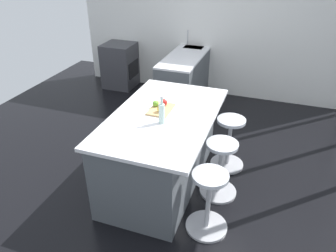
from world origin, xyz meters
TOP-DOWN VIEW (x-y plane):
  - ground_plane at (0.00, 0.00)m, footprint 6.86×6.86m
  - interior_partition_left at (-2.64, -0.00)m, footprint 0.15×5.06m
  - sink_cabinet at (-2.29, -0.24)m, footprint 2.27×0.60m
  - oven_range at (-2.29, -1.72)m, footprint 0.60×0.61m
  - kitchen_island at (0.32, 0.14)m, footprint 1.86×1.12m
  - stool_by_window at (-0.26, 0.88)m, footprint 0.44×0.44m
  - stool_middle at (0.32, 0.88)m, footprint 0.44×0.44m
  - stool_near_camera at (0.91, 0.88)m, footprint 0.44×0.44m
  - cutting_board at (0.23, 0.12)m, footprint 0.36×0.24m
  - apple_red at (0.15, 0.12)m, footprint 0.08×0.08m
  - apple_yellow at (0.32, 0.15)m, footprint 0.08×0.08m
  - apple_green at (0.20, 0.04)m, footprint 0.07×0.07m
  - water_bottle at (0.51, 0.24)m, footprint 0.06×0.06m

SIDE VIEW (x-z plane):
  - ground_plane at x=0.00m, z-range 0.00..0.00m
  - stool_by_window at x=-0.26m, z-range -0.02..0.68m
  - stool_middle at x=0.32m, z-range -0.02..0.68m
  - stool_near_camera at x=0.91m, z-range -0.02..0.68m
  - oven_range at x=-2.29m, z-range 0.00..0.88m
  - sink_cabinet at x=-2.29m, z-range -0.13..1.06m
  - kitchen_island at x=0.32m, z-range 0.00..0.95m
  - cutting_board at x=0.23m, z-range 0.94..0.96m
  - apple_green at x=0.20m, z-range 0.96..1.03m
  - apple_yellow at x=0.32m, z-range 0.96..1.04m
  - apple_red at x=0.15m, z-range 0.96..1.04m
  - water_bottle at x=0.51m, z-range 0.91..1.22m
  - interior_partition_left at x=-2.64m, z-range 0.00..2.81m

